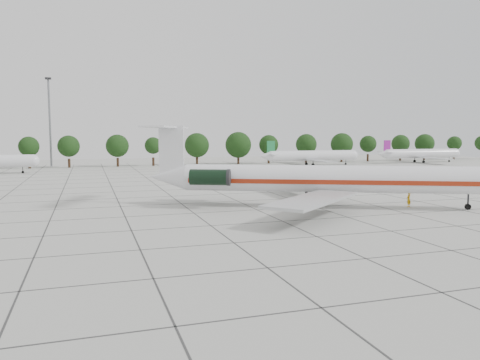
{
  "coord_description": "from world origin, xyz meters",
  "views": [
    {
      "loc": [
        -19.82,
        -53.99,
        9.42
      ],
      "look_at": [
        -1.27,
        2.96,
        3.5
      ],
      "focal_mm": 35.0,
      "sensor_mm": 36.0,
      "label": 1
    }
  ],
  "objects_px": {
    "bg_airliner_e": "(421,154)",
    "floodlight_mast": "(50,117)",
    "bg_airliner_d": "(312,156)",
    "main_airliner": "(312,178)",
    "ground_crew": "(409,199)"
  },
  "relations": [
    {
      "from": "main_airliner",
      "to": "bg_airliner_e",
      "type": "bearing_deg",
      "value": 68.65
    },
    {
      "from": "bg_airliner_d",
      "to": "bg_airliner_e",
      "type": "xyz_separation_m",
      "value": [
        40.68,
        1.94,
        0.0
      ]
    },
    {
      "from": "bg_airliner_d",
      "to": "floodlight_mast",
      "type": "distance_m",
      "value": 77.32
    },
    {
      "from": "floodlight_mast",
      "to": "bg_airliner_e",
      "type": "bearing_deg",
      "value": -9.17
    },
    {
      "from": "main_airliner",
      "to": "bg_airliner_d",
      "type": "relative_size",
      "value": 1.51
    },
    {
      "from": "bg_airliner_e",
      "to": "floodlight_mast",
      "type": "distance_m",
      "value": 116.43
    },
    {
      "from": "bg_airliner_e",
      "to": "floodlight_mast",
      "type": "relative_size",
      "value": 1.11
    },
    {
      "from": "main_airliner",
      "to": "bg_airliner_d",
      "type": "distance_m",
      "value": 80.06
    },
    {
      "from": "main_airliner",
      "to": "bg_airliner_d",
      "type": "bearing_deg",
      "value": 88.12
    },
    {
      "from": "ground_crew",
      "to": "floodlight_mast",
      "type": "xyz_separation_m",
      "value": [
        -49.42,
        95.9,
        13.28
      ]
    },
    {
      "from": "ground_crew",
      "to": "bg_airliner_e",
      "type": "relative_size",
      "value": 0.07
    },
    {
      "from": "main_airliner",
      "to": "bg_airliner_d",
      "type": "xyz_separation_m",
      "value": [
        36.15,
        71.43,
        -0.8
      ]
    },
    {
      "from": "main_airliner",
      "to": "floodlight_mast",
      "type": "bearing_deg",
      "value": 137.21
    },
    {
      "from": "ground_crew",
      "to": "bg_airliner_d",
      "type": "height_order",
      "value": "bg_airliner_d"
    },
    {
      "from": "bg_airliner_d",
      "to": "bg_airliner_e",
      "type": "bearing_deg",
      "value": 2.73
    }
  ]
}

